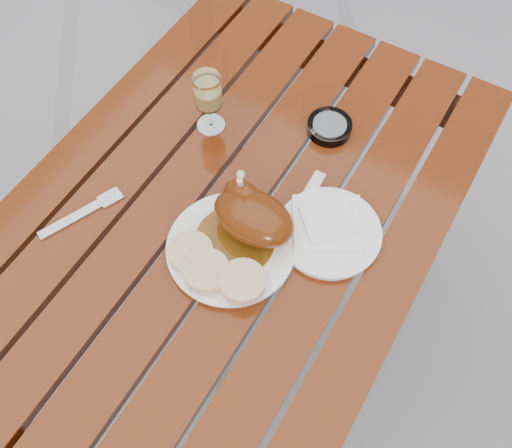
% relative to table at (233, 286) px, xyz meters
% --- Properties ---
extents(ground, '(60.00, 60.00, 0.00)m').
position_rel_table_xyz_m(ground, '(0.00, 0.00, -0.38)').
color(ground, slate).
rests_on(ground, ground).
extents(table, '(0.80, 1.20, 0.75)m').
position_rel_table_xyz_m(table, '(0.00, 0.00, 0.00)').
color(table, '#69270C').
rests_on(table, ground).
extents(dinner_plate, '(0.26, 0.26, 0.02)m').
position_rel_table_xyz_m(dinner_plate, '(0.06, -0.08, 0.38)').
color(dinner_plate, white).
rests_on(dinner_plate, table).
extents(roast_duck, '(0.18, 0.17, 0.12)m').
position_rel_table_xyz_m(roast_duck, '(0.07, -0.02, 0.44)').
color(roast_duck, '#60360B').
rests_on(roast_duck, dinner_plate).
extents(bread_dumplings, '(0.20, 0.10, 0.03)m').
position_rel_table_xyz_m(bread_dumplings, '(0.06, -0.14, 0.40)').
color(bread_dumplings, '#E0CB88').
rests_on(bread_dumplings, dinner_plate).
extents(wine_glass, '(0.07, 0.07, 0.14)m').
position_rel_table_xyz_m(wine_glass, '(-0.14, 0.16, 0.45)').
color(wine_glass, tan).
rests_on(wine_glass, table).
extents(side_plate, '(0.26, 0.26, 0.02)m').
position_rel_table_xyz_m(side_plate, '(0.20, 0.05, 0.38)').
color(side_plate, white).
rests_on(side_plate, table).
extents(napkin, '(0.18, 0.17, 0.01)m').
position_rel_table_xyz_m(napkin, '(0.19, 0.06, 0.40)').
color(napkin, white).
rests_on(napkin, side_plate).
extents(ashtray, '(0.12, 0.12, 0.02)m').
position_rel_table_xyz_m(ashtray, '(0.08, 0.28, 0.39)').
color(ashtray, '#B2B7BC').
rests_on(ashtray, table).
extents(fork, '(0.08, 0.16, 0.01)m').
position_rel_table_xyz_m(fork, '(-0.24, -0.17, 0.38)').
color(fork, gray).
rests_on(fork, table).
extents(knife, '(0.03, 0.18, 0.01)m').
position_rel_table_xyz_m(knife, '(0.13, 0.05, 0.38)').
color(knife, gray).
rests_on(knife, table).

